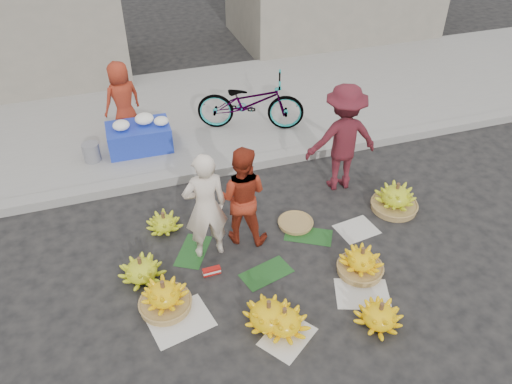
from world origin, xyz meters
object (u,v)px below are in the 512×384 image
object	(u,v)px
banana_bunch_4	(361,262)
vendor_cream	(205,207)
bicycle	(250,102)
banana_bunch_0	(164,296)
flower_table	(139,136)

from	to	relation	value
banana_bunch_4	vendor_cream	size ratio (longest dim) A/B	0.37
banana_bunch_4	bicycle	world-z (taller)	bicycle
banana_bunch_0	vendor_cream	xyz separation A→B (m)	(0.72, 0.76, 0.59)
vendor_cream	flower_table	distance (m)	2.82
banana_bunch_4	bicycle	xyz separation A→B (m)	(-0.23, 3.82, 0.45)
banana_bunch_0	bicycle	bearing A→B (deg)	58.25
flower_table	bicycle	distance (m)	2.04
banana_bunch_4	bicycle	distance (m)	3.86
vendor_cream	bicycle	world-z (taller)	vendor_cream
banana_bunch_4	flower_table	xyz separation A→B (m)	(-2.25, 3.72, 0.20)
banana_bunch_4	flower_table	bearing A→B (deg)	121.18
bicycle	banana_bunch_0	bearing A→B (deg)	168.87
banana_bunch_0	bicycle	xyz separation A→B (m)	(2.23, 3.61, 0.44)
vendor_cream	flower_table	world-z (taller)	vendor_cream
bicycle	banana_bunch_4	bearing A→B (deg)	-155.88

